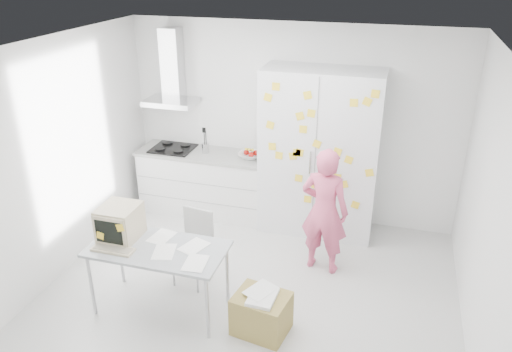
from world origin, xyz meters
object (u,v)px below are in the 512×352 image
(cardboard_box, at_px, (261,313))
(desk, at_px, (133,234))
(person, at_px, (324,211))
(chair, at_px, (194,242))

(cardboard_box, bearing_deg, desk, 176.47)
(desk, xyz_separation_m, cardboard_box, (1.40, -0.09, -0.63))
(person, xyz_separation_m, chair, (-1.36, -0.63, -0.28))
(person, xyz_separation_m, desk, (-1.79, -1.18, 0.08))
(desk, height_order, chair, desk)
(person, distance_m, chair, 1.53)
(person, distance_m, cardboard_box, 1.44)
(person, height_order, chair, person)
(person, bearing_deg, desk, 42.64)
(person, distance_m, desk, 2.15)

